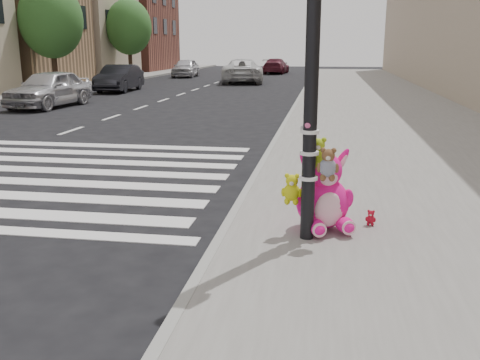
% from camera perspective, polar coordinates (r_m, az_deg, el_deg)
% --- Properties ---
extents(ground, '(120.00, 120.00, 0.00)m').
position_cam_1_polar(ground, '(5.70, -21.51, -11.85)').
color(ground, black).
rests_on(ground, ground).
extents(sidewalk_near, '(7.00, 80.00, 0.14)m').
position_cam_1_polar(sidewalk_near, '(14.72, 17.79, 4.36)').
color(sidewalk_near, slate).
rests_on(sidewalk_near, ground).
extents(curb_edge, '(0.12, 80.00, 0.15)m').
position_cam_1_polar(curb_edge, '(14.60, 4.25, 4.93)').
color(curb_edge, gray).
rests_on(curb_edge, ground).
extents(bld_far_c, '(6.00, 8.00, 8.00)m').
position_cam_1_polar(bld_far_c, '(35.47, -22.75, 15.70)').
color(bld_far_c, '#A77F59').
rests_on(bld_far_c, ground).
extents(bld_far_d, '(6.00, 8.00, 10.00)m').
position_cam_1_polar(bld_far_d, '(43.47, -16.45, 17.05)').
color(bld_far_d, tan).
rests_on(bld_far_d, ground).
extents(bld_far_e, '(6.00, 10.00, 9.00)m').
position_cam_1_polar(bld_far_e, '(53.61, -11.22, 16.16)').
color(bld_far_e, brown).
rests_on(bld_far_e, ground).
extents(signal_pole, '(0.68, 0.49, 4.00)m').
position_cam_1_polar(signal_pole, '(6.21, 7.70, 8.37)').
color(signal_pole, black).
rests_on(signal_pole, sidewalk_near).
extents(tree_far_b, '(3.20, 3.20, 5.44)m').
position_cam_1_polar(tree_far_b, '(29.86, -19.51, 15.78)').
color(tree_far_b, '#382619').
rests_on(tree_far_b, sidewalk_far).
extents(tree_far_c, '(3.20, 3.20, 5.44)m').
position_cam_1_polar(tree_far_c, '(39.91, -11.78, 15.67)').
color(tree_far_c, '#382619').
rests_on(tree_far_c, sidewalk_far).
extents(pink_bunny, '(0.87, 0.93, 1.05)m').
position_cam_1_polar(pink_bunny, '(6.78, 8.90, -1.73)').
color(pink_bunny, '#FF1590').
rests_on(pink_bunny, sidewalk_near).
extents(red_teddy, '(0.16, 0.13, 0.21)m').
position_cam_1_polar(red_teddy, '(7.12, 13.78, -3.92)').
color(red_teddy, '#B01124').
rests_on(red_teddy, sidewalk_near).
extents(car_silver_far, '(2.10, 4.46, 1.47)m').
position_cam_1_polar(car_silver_far, '(22.84, -19.68, 9.17)').
color(car_silver_far, silver).
rests_on(car_silver_far, ground).
extents(car_dark_far, '(1.68, 4.33, 1.41)m').
position_cam_1_polar(car_dark_far, '(29.73, -12.76, 10.55)').
color(car_dark_far, black).
rests_on(car_dark_far, ground).
extents(car_white_near, '(3.39, 5.89, 1.54)m').
position_cam_1_polar(car_white_near, '(35.87, 0.23, 11.56)').
color(car_white_near, silver).
rests_on(car_white_near, ground).
extents(car_maroon_near, '(2.11, 4.59, 1.30)m').
position_cam_1_polar(car_maroon_near, '(47.66, 3.86, 12.03)').
color(car_maroon_near, '#561827').
rests_on(car_maroon_near, ground).
extents(car_silver_deep, '(1.91, 4.24, 1.41)m').
position_cam_1_polar(car_silver_deep, '(42.64, -5.81, 11.82)').
color(car_silver_deep, silver).
rests_on(car_silver_deep, ground).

